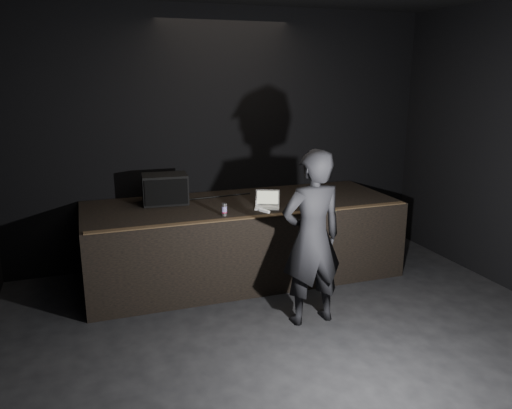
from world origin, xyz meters
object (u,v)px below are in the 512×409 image
object	(u,v)px
stage_riser	(242,239)
stage_monitor	(165,189)
beer_can	(224,210)
person	(312,238)
laptop	(267,203)

from	to	relation	value
stage_riser	stage_monitor	size ratio (longest dim) A/B	6.74
stage_riser	beer_can	world-z (taller)	beer_can
stage_monitor	person	distance (m)	2.16
stage_monitor	beer_can	bearing A→B (deg)	-51.23
stage_riser	stage_monitor	distance (m)	1.20
stage_monitor	laptop	xyz separation A→B (m)	(1.16, -0.62, -0.13)
laptop	stage_riser	bearing A→B (deg)	147.07
stage_riser	laptop	bearing A→B (deg)	-56.33
beer_can	person	distance (m)	1.17
stage_monitor	beer_can	world-z (taller)	stage_monitor
beer_can	person	bearing A→B (deg)	-53.81
person	stage_riser	bearing A→B (deg)	-80.79
stage_monitor	beer_can	size ratio (longest dim) A/B	4.01
stage_riser	beer_can	distance (m)	0.87
stage_monitor	beer_can	distance (m)	0.99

